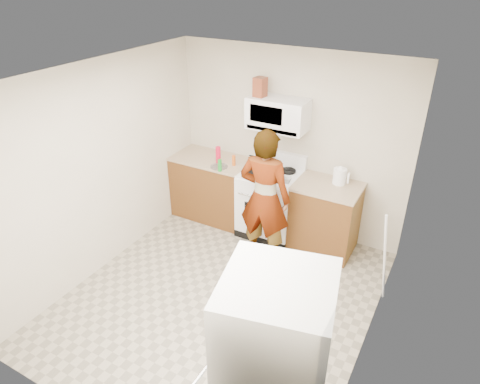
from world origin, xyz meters
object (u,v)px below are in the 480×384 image
Objects in this scene: microwave at (278,114)px; kettle at (340,176)px; fridge at (274,377)px; gas_range at (270,202)px; person at (265,198)px; saucepan at (266,162)px.

microwave is 3.80× the size of kettle.
fridge is at bearing -80.71° from kettle.
microwave is at bearing 90.00° from gas_range.
kettle is at bearing -137.70° from person.
person reaches higher than gas_range.
kettle reaches higher than saucepan.
gas_range is 4.94× the size of saucepan.
microwave reaches higher than person.
person is at bearing 105.16° from fridge.
fridge reaches higher than gas_range.
fridge is 2.95m from kettle.
microwave is at bearing 9.81° from saucepan.
fridge is at bearing 113.83° from person.
gas_range is at bearing -171.72° from kettle.
fridge is at bearing -64.47° from gas_range.
person is 0.78m from saucepan.
saucepan is (-1.47, 2.89, 0.17)m from fridge.
saucepan is at bearing -170.19° from microwave.
person reaches higher than kettle.
saucepan is (-0.33, 0.69, 0.13)m from person.
gas_range reaches higher than saucepan.
gas_range is 0.66× the size of fridge.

